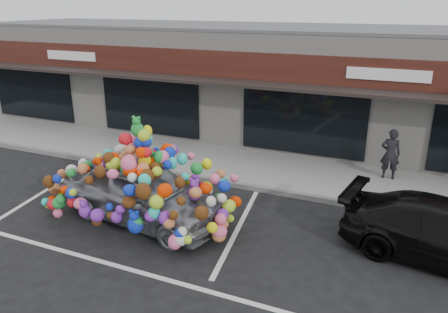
% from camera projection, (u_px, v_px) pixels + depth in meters
% --- Properties ---
extents(ground, '(90.00, 90.00, 0.00)m').
position_uv_depth(ground, '(137.00, 211.00, 11.48)').
color(ground, black).
rests_on(ground, ground).
extents(shop_building, '(24.00, 7.20, 4.31)m').
position_uv_depth(shop_building, '(250.00, 79.00, 18.04)').
color(shop_building, beige).
rests_on(shop_building, ground).
extents(sidewalk, '(26.00, 3.00, 0.15)m').
position_uv_depth(sidewalk, '(204.00, 160.00, 14.90)').
color(sidewalk, gray).
rests_on(sidewalk, ground).
extents(kerb, '(26.00, 0.18, 0.16)m').
position_uv_depth(kerb, '(182.00, 175.00, 13.61)').
color(kerb, slate).
rests_on(kerb, ground).
extents(parking_stripe_left, '(0.73, 4.37, 0.01)m').
position_uv_depth(parking_stripe_left, '(49.00, 188.00, 12.86)').
color(parking_stripe_left, silver).
rests_on(parking_stripe_left, ground).
extents(parking_stripe_mid, '(0.73, 4.37, 0.01)m').
position_uv_depth(parking_stripe_mid, '(238.00, 228.00, 10.59)').
color(parking_stripe_mid, silver).
rests_on(parking_stripe_mid, ground).
extents(lane_line, '(14.00, 0.12, 0.01)m').
position_uv_depth(lane_line, '(154.00, 276.00, 8.73)').
color(lane_line, silver).
rests_on(lane_line, ground).
extents(toy_car, '(3.18, 4.93, 2.73)m').
position_uv_depth(toy_car, '(143.00, 186.00, 10.71)').
color(toy_car, '#AFB3BB').
rests_on(toy_car, ground).
extents(pedestrian_a, '(0.60, 0.43, 1.54)m').
position_uv_depth(pedestrian_a, '(390.00, 154.00, 12.97)').
color(pedestrian_a, black).
rests_on(pedestrian_a, sidewalk).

